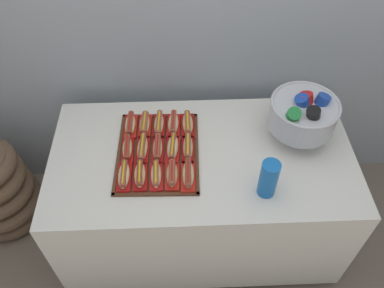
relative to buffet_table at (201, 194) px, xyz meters
name	(u,v)px	position (x,y,z in m)	size (l,w,h in m)	color
ground_plane	(200,229)	(0.00, 0.00, -0.39)	(10.00, 10.00, 0.00)	#7A6B5B
buffet_table	(201,194)	(0.00, 0.00, 0.00)	(1.53, 0.80, 0.74)	white
serving_tray	(158,152)	(-0.22, 0.02, 0.36)	(0.42, 0.54, 0.01)	#56331E
hot_dog_0	(124,176)	(-0.37, -0.14, 0.38)	(0.07, 0.17, 0.06)	#B21414
hot_dog_1	(140,175)	(-0.30, -0.14, 0.39)	(0.07, 0.16, 0.06)	#B21414
hot_dog_2	(156,175)	(-0.22, -0.14, 0.39)	(0.06, 0.16, 0.06)	red
hot_dog_3	(172,175)	(-0.15, -0.15, 0.39)	(0.07, 0.16, 0.06)	red
hot_dog_4	(188,174)	(-0.07, -0.15, 0.39)	(0.07, 0.18, 0.06)	red
hot_dog_5	(127,149)	(-0.37, 0.02, 0.39)	(0.06, 0.17, 0.06)	#B21414
hot_dog_6	(143,148)	(-0.30, 0.02, 0.39)	(0.07, 0.18, 0.06)	#B21414
hot_dog_7	(158,148)	(-0.22, 0.02, 0.39)	(0.06, 0.18, 0.06)	#B21414
hot_dog_8	(173,148)	(-0.15, 0.02, 0.39)	(0.08, 0.18, 0.06)	red
hot_dog_9	(188,148)	(-0.07, 0.02, 0.39)	(0.07, 0.18, 0.06)	#B21414
hot_dog_10	(130,125)	(-0.37, 0.19, 0.39)	(0.07, 0.17, 0.06)	red
hot_dog_11	(145,125)	(-0.29, 0.19, 0.39)	(0.07, 0.17, 0.06)	red
hot_dog_12	(159,124)	(-0.22, 0.19, 0.39)	(0.07, 0.17, 0.06)	#B21414
hot_dog_13	(173,124)	(-0.14, 0.18, 0.39)	(0.08, 0.17, 0.06)	red
hot_dog_14	(188,124)	(-0.07, 0.18, 0.39)	(0.07, 0.18, 0.06)	#B21414
punch_bowl	(303,114)	(0.50, 0.10, 0.52)	(0.34, 0.34, 0.28)	silver
cup_stack	(268,179)	(0.28, -0.23, 0.45)	(0.08, 0.08, 0.20)	blue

